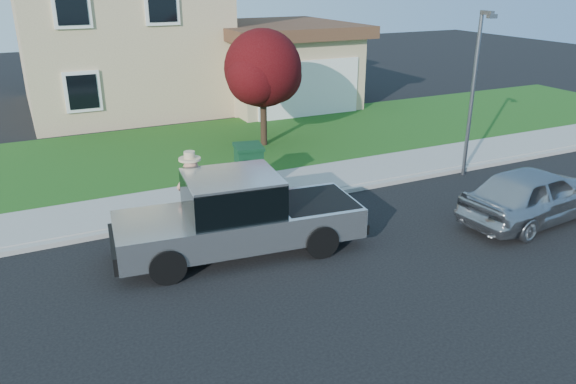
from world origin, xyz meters
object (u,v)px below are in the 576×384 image
(woman, at_px, (192,197))
(sedan, at_px, (534,194))
(street_lamp, at_px, (474,85))
(trash_bin, at_px, (249,166))
(pickup_truck, at_px, (238,216))
(ornamental_tree, at_px, (264,72))

(woman, bearing_deg, sedan, 164.04)
(street_lamp, bearing_deg, trash_bin, 177.80)
(woman, relative_size, street_lamp, 0.43)
(pickup_truck, xyz_separation_m, ornamental_tree, (3.67, 7.01, 1.80))
(pickup_truck, xyz_separation_m, trash_bin, (1.53, 3.17, -0.06))
(pickup_truck, distance_m, woman, 1.37)
(ornamental_tree, distance_m, trash_bin, 4.77)
(pickup_truck, bearing_deg, street_lamp, 18.15)
(pickup_truck, bearing_deg, woman, 124.25)
(woman, xyz_separation_m, sedan, (7.67, -2.80, -0.27))
(ornamental_tree, relative_size, trash_bin, 3.24)
(pickup_truck, relative_size, street_lamp, 1.16)
(sedan, bearing_deg, pickup_truck, 71.36)
(pickup_truck, relative_size, ornamental_tree, 1.40)
(trash_bin, bearing_deg, sedan, -30.28)
(ornamental_tree, bearing_deg, street_lamp, -51.54)
(woman, distance_m, trash_bin, 2.94)
(woman, distance_m, ornamental_tree, 7.42)
(sedan, relative_size, ornamental_tree, 1.03)
(street_lamp, bearing_deg, woman, -165.87)
(pickup_truck, distance_m, trash_bin, 3.52)
(woman, bearing_deg, trash_bin, -133.81)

